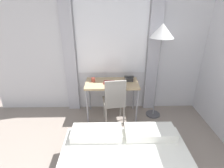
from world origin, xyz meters
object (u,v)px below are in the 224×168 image
object	(u,v)px
mug	(93,80)
standing_lamp	(162,37)
desk	(112,86)
book	(109,82)
desk_chair	(114,99)
telephone	(129,79)

from	to	relation	value
mug	standing_lamp	bearing A→B (deg)	-3.06
standing_lamp	desk	bearing A→B (deg)	179.01
desk	standing_lamp	bearing A→B (deg)	-0.99
book	mug	bearing A→B (deg)	168.52
desk	desk_chair	distance (m)	0.33
standing_lamp	book	distance (m)	1.27
standing_lamp	telephone	xyz separation A→B (m)	(-0.53, 0.11, -0.83)
desk	standing_lamp	xyz separation A→B (m)	(0.88, -0.02, 0.94)
standing_lamp	mug	xyz separation A→B (m)	(-1.25, 0.07, -0.83)
desk	book	xyz separation A→B (m)	(-0.05, -0.01, 0.09)
book	mug	world-z (taller)	mug
desk	desk_chair	size ratio (longest dim) A/B	1.08
telephone	book	distance (m)	0.41
mug	desk	bearing A→B (deg)	-7.91
desk	standing_lamp	size ratio (longest dim) A/B	0.56
desk_chair	desk	bearing A→B (deg)	90.64
desk_chair	standing_lamp	xyz separation A→B (m)	(0.84, 0.27, 1.09)
desk	mug	bearing A→B (deg)	172.09
desk_chair	standing_lamp	bearing A→B (deg)	10.79
telephone	mug	distance (m)	0.72
desk	telephone	bearing A→B (deg)	15.30
desk	mug	size ratio (longest dim) A/B	12.46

